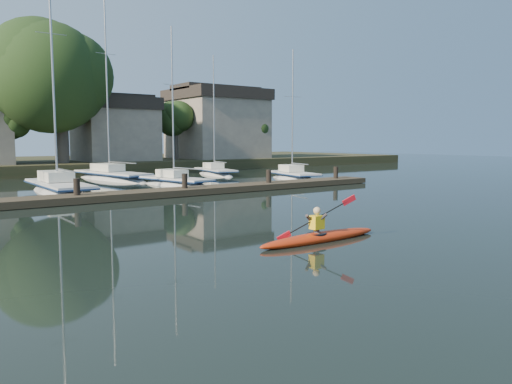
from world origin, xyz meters
TOP-DOWN VIEW (x-y plane):
  - ground at (0.00, 0.00)m, footprint 160.00×160.00m
  - kayak at (0.20, 0.01)m, footprint 4.73×0.97m
  - dock at (0.00, 14.00)m, footprint 34.00×2.00m
  - sailboat_2 at (-2.55, 19.06)m, footprint 2.22×9.47m
  - sailboat_3 at (5.09, 19.19)m, footprint 3.23×7.48m
  - sailboat_4 at (14.93, 18.55)m, footprint 3.25×6.84m
  - sailboat_6 at (3.35, 26.59)m, footprint 3.76×10.53m
  - sailboat_7 at (12.58, 26.32)m, footprint 3.01×7.32m
  - shore at (1.61, 40.29)m, footprint 90.00×25.25m

SIDE VIEW (x-z plane):
  - sailboat_2 at x=-2.55m, z-range -8.03..7.64m
  - sailboat_6 at x=3.35m, z-range -8.40..8.02m
  - sailboat_4 at x=14.93m, z-range -5.77..5.41m
  - sailboat_3 at x=5.09m, z-range -6.02..5.67m
  - sailboat_7 at x=12.58m, z-range -5.91..5.56m
  - ground at x=0.00m, z-range 0.00..0.00m
  - kayak at x=0.20m, z-range -0.57..0.94m
  - dock at x=0.00m, z-range -0.70..1.10m
  - shore at x=1.61m, z-range -3.15..9.60m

